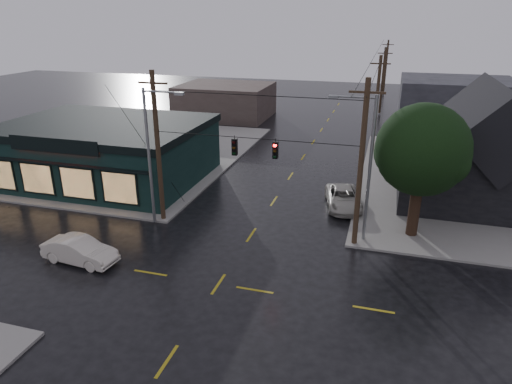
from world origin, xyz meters
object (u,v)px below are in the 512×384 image
(sedan_cream, at_px, (80,251))
(utility_pole_ne, at_px, (354,245))
(utility_pole_nw, at_px, (164,220))
(corner_tree, at_px, (422,151))
(suv_silver, at_px, (343,198))

(sedan_cream, bearing_deg, utility_pole_ne, -61.34)
(utility_pole_nw, xyz_separation_m, sedan_cream, (-1.92, -6.53, 0.73))
(corner_tree, relative_size, suv_silver, 1.65)
(utility_pole_nw, distance_m, suv_silver, 13.06)
(corner_tree, bearing_deg, sedan_cream, -154.40)
(corner_tree, bearing_deg, utility_pole_nw, -172.19)
(utility_pole_ne, bearing_deg, corner_tree, 33.42)
(utility_pole_nw, xyz_separation_m, suv_silver, (11.69, 5.80, 0.71))
(utility_pole_nw, height_order, utility_pole_ne, same)
(utility_pole_nw, bearing_deg, sedan_cream, -106.36)
(utility_pole_ne, height_order, suv_silver, utility_pole_ne)
(utility_pole_ne, bearing_deg, utility_pole_nw, 180.00)
(utility_pole_nw, relative_size, utility_pole_ne, 1.00)
(utility_pole_ne, height_order, sedan_cream, utility_pole_ne)
(suv_silver, bearing_deg, corner_tree, -49.47)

